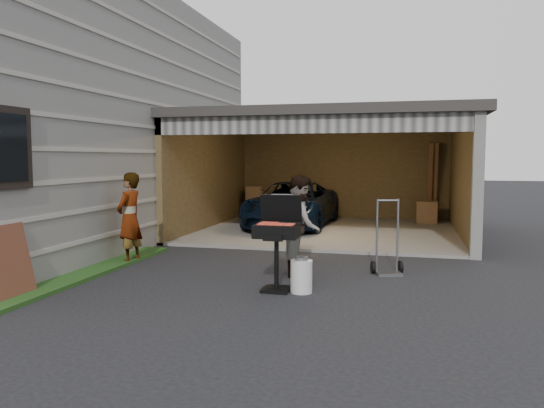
{
  "coord_description": "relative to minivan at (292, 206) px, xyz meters",
  "views": [
    {
      "loc": [
        2.65,
        -6.72,
        1.87
      ],
      "look_at": [
        0.62,
        1.24,
        1.15
      ],
      "focal_mm": 35.0,
      "sensor_mm": 36.0,
      "label": 1
    }
  ],
  "objects": [
    {
      "name": "propane_tank",
      "position": [
        1.53,
        -6.51,
        -0.36
      ],
      "size": [
        0.4,
        0.4,
        0.45
      ],
      "primitive_type": "cylinder",
      "rotation": [
        0.0,
        0.0,
        0.4
      ],
      "color": "silver",
      "rests_on": "ground"
    },
    {
      "name": "groundcover_strip",
      "position": [
        -1.97,
        -7.9,
        -0.56
      ],
      "size": [
        0.5,
        8.0,
        0.06
      ],
      "primitive_type": "cube",
      "color": "#193814",
      "rests_on": "ground"
    },
    {
      "name": "plywood_panel",
      "position": [
        -2.12,
        -7.91,
        -0.08
      ],
      "size": [
        0.26,
        0.92,
        1.02
      ],
      "primitive_type": "cube",
      "rotation": [
        0.0,
        -0.21,
        0.0
      ],
      "color": "#592A1E",
      "rests_on": "ground"
    },
    {
      "name": "man",
      "position": [
        1.3,
        -5.39,
        0.21
      ],
      "size": [
        0.74,
        0.88,
        1.59
      ],
      "primitive_type": "imported",
      "rotation": [
        0.0,
        0.0,
        1.76
      ],
      "color": "#3E2718",
      "rests_on": "ground"
    },
    {
      "name": "house",
      "position": [
        -5.72,
        -2.9,
        2.16
      ],
      "size": [
        7.0,
        11.0,
        5.5
      ],
      "primitive_type": "cube",
      "color": "#474744",
      "rests_on": "ground"
    },
    {
      "name": "garage",
      "position": [
        1.04,
        -0.11,
        1.28
      ],
      "size": [
        6.8,
        6.3,
        2.9
      ],
      "color": "#605E59",
      "rests_on": "ground"
    },
    {
      "name": "woman",
      "position": [
        -1.82,
        -5.22,
        0.22
      ],
      "size": [
        0.43,
        0.62,
        1.61
      ],
      "primitive_type": "imported",
      "rotation": [
        0.0,
        0.0,
        -1.65
      ],
      "color": "silver",
      "rests_on": "ground"
    },
    {
      "name": "ground",
      "position": [
        0.28,
        -6.9,
        -0.59
      ],
      "size": [
        80.0,
        80.0,
        0.0
      ],
      "primitive_type": "plane",
      "color": "black",
      "rests_on": "ground"
    },
    {
      "name": "bbq_grill",
      "position": [
        1.18,
        -6.48,
        0.22
      ],
      "size": [
        0.6,
        0.53,
        1.34
      ],
      "color": "black",
      "rests_on": "ground"
    },
    {
      "name": "minivan",
      "position": [
        0.0,
        0.0,
        0.0
      ],
      "size": [
        2.04,
        4.26,
        1.17
      ],
      "primitive_type": "imported",
      "rotation": [
        0.0,
        0.0,
        -0.02
      ],
      "color": "black",
      "rests_on": "ground"
    },
    {
      "name": "hand_truck",
      "position": [
        2.65,
        -5.02,
        -0.35
      ],
      "size": [
        0.53,
        0.48,
        1.21
      ],
      "rotation": [
        0.0,
        0.0,
        0.31
      ],
      "color": "slate",
      "rests_on": "ground"
    }
  ]
}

